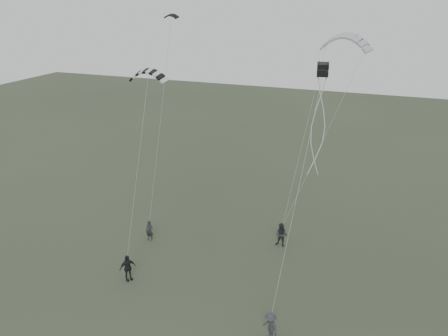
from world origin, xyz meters
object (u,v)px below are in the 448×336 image
(flyer_far, at_px, (270,327))
(kite_striped, at_px, (148,71))
(flyer_right, at_px, (281,235))
(kite_dark_small, at_px, (171,15))
(flyer_center, at_px, (128,268))
(kite_pale_large, at_px, (346,36))
(kite_box, at_px, (323,69))
(flyer_left, at_px, (150,231))

(flyer_far, distance_m, kite_striped, 18.15)
(flyer_right, relative_size, flyer_far, 1.09)
(kite_striped, bearing_deg, kite_dark_small, 106.19)
(flyer_center, distance_m, kite_pale_large, 23.64)
(flyer_right, height_order, kite_dark_small, kite_dark_small)
(flyer_center, bearing_deg, kite_box, -31.79)
(flyer_far, bearing_deg, flyer_right, 137.35)
(flyer_center, height_order, flyer_far, flyer_center)
(flyer_left, bearing_deg, flyer_far, -35.23)
(kite_box, bearing_deg, kite_pale_large, 79.32)
(flyer_right, distance_m, kite_striped, 16.03)
(flyer_left, distance_m, kite_dark_small, 18.08)
(kite_pale_large, bearing_deg, flyer_far, -75.87)
(flyer_right, height_order, flyer_far, flyer_right)
(flyer_far, distance_m, kite_box, 15.23)
(kite_dark_small, height_order, kite_striped, kite_dark_small)
(flyer_right, distance_m, flyer_far, 10.28)
(kite_pale_large, bearing_deg, flyer_center, -111.60)
(flyer_right, relative_size, kite_box, 2.72)
(flyer_left, xyz_separation_m, kite_striped, (1.09, -0.54, 12.89))
(kite_striped, bearing_deg, flyer_right, 20.58)
(flyer_left, bearing_deg, flyer_right, 11.62)
(flyer_far, bearing_deg, kite_pale_large, 123.68)
(kite_striped, relative_size, kite_box, 3.79)
(flyer_right, bearing_deg, flyer_center, -128.55)
(flyer_left, height_order, kite_striped, kite_striped)
(kite_pale_large, bearing_deg, flyer_left, -127.35)
(kite_dark_small, bearing_deg, flyer_left, -67.36)
(flyer_center, distance_m, kite_box, 18.39)
(flyer_center, relative_size, kite_dark_small, 1.42)
(flyer_far, height_order, kite_dark_small, kite_dark_small)
(flyer_left, distance_m, kite_pale_large, 21.69)
(flyer_far, bearing_deg, kite_striped, -174.52)
(kite_dark_small, distance_m, kite_pale_large, 14.48)
(flyer_center, relative_size, kite_box, 2.70)
(flyer_center, bearing_deg, flyer_far, -65.37)
(flyer_left, height_order, flyer_center, flyer_center)
(flyer_center, xyz_separation_m, flyer_far, (10.72, -2.07, -0.08))
(flyer_center, bearing_deg, flyer_left, 48.91)
(flyer_far, bearing_deg, flyer_left, -174.04)
(flyer_far, xyz_separation_m, kite_dark_small, (-13.30, 15.38, 16.08))
(kite_pale_large, bearing_deg, kite_dark_small, -158.15)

